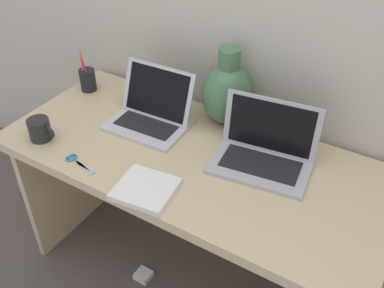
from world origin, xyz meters
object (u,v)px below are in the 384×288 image
(green_vase, at_px, (227,92))
(power_brick, at_px, (143,275))
(notebook_stack, at_px, (146,189))
(scissors, at_px, (76,161))
(coffee_mug, at_px, (40,129))
(pen_cup, at_px, (88,80))
(laptop_right, at_px, (265,147))
(laptop_left, at_px, (153,110))

(green_vase, distance_m, power_brick, 0.94)
(notebook_stack, distance_m, scissors, 0.30)
(green_vase, bearing_deg, coffee_mug, -138.66)
(scissors, bearing_deg, power_brick, 41.00)
(notebook_stack, relative_size, power_brick, 2.70)
(coffee_mug, relative_size, pen_cup, 0.66)
(notebook_stack, xyz_separation_m, coffee_mug, (-0.51, 0.03, 0.03))
(scissors, relative_size, power_brick, 2.11)
(green_vase, height_order, pen_cup, green_vase)
(notebook_stack, height_order, scissors, notebook_stack)
(laptop_right, height_order, notebook_stack, laptop_right)
(laptop_right, height_order, green_vase, green_vase)
(pen_cup, bearing_deg, notebook_stack, -33.49)
(notebook_stack, xyz_separation_m, power_brick, (-0.16, 0.12, -0.72))
(pen_cup, distance_m, power_brick, 0.93)
(laptop_left, height_order, notebook_stack, laptop_left)
(notebook_stack, xyz_separation_m, scissors, (-0.30, -0.01, -0.01))
(laptop_left, height_order, power_brick, laptop_left)
(laptop_right, distance_m, coffee_mug, 0.85)
(pen_cup, bearing_deg, laptop_left, -8.50)
(coffee_mug, height_order, pen_cup, pen_cup)
(laptop_left, bearing_deg, coffee_mug, -133.57)
(green_vase, distance_m, pen_cup, 0.65)
(notebook_stack, relative_size, pen_cup, 1.03)
(pen_cup, height_order, power_brick, pen_cup)
(pen_cup, relative_size, power_brick, 2.61)
(laptop_left, bearing_deg, laptop_right, 0.98)
(scissors, bearing_deg, notebook_stack, 1.39)
(scissors, bearing_deg, pen_cup, 126.68)
(scissors, height_order, power_brick, scissors)
(coffee_mug, bearing_deg, laptop_right, 22.45)
(laptop_right, distance_m, notebook_stack, 0.45)
(coffee_mug, bearing_deg, green_vase, 41.34)
(laptop_right, xyz_separation_m, power_brick, (-0.43, -0.23, -0.77))
(laptop_left, relative_size, coffee_mug, 2.63)
(pen_cup, bearing_deg, coffee_mug, -75.55)
(power_brick, bearing_deg, coffee_mug, -165.76)
(laptop_left, bearing_deg, scissors, -104.29)
(laptop_left, relative_size, green_vase, 1.00)
(pen_cup, xyz_separation_m, scissors, (0.31, -0.41, -0.05))
(laptop_right, bearing_deg, green_vase, 146.73)
(green_vase, bearing_deg, notebook_stack, -93.43)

